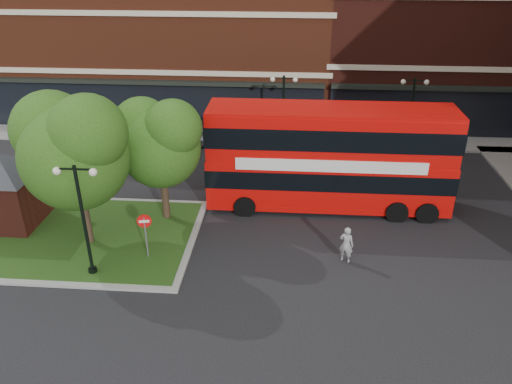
# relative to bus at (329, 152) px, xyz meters

# --- Properties ---
(ground) EXTENTS (120.00, 120.00, 0.00)m
(ground) POSITION_rel_bus_xyz_m (-4.51, -7.06, -3.06)
(ground) COLOR black
(ground) RESTS_ON ground
(pavement_far) EXTENTS (44.00, 3.00, 0.12)m
(pavement_far) POSITION_rel_bus_xyz_m (-4.51, 9.44, -3.00)
(pavement_far) COLOR slate
(pavement_far) RESTS_ON ground
(terrace_far_left) EXTENTS (26.00, 12.00, 14.00)m
(terrace_far_left) POSITION_rel_bus_xyz_m (-12.51, 16.94, 3.94)
(terrace_far_left) COLOR maroon
(terrace_far_left) RESTS_ON ground
(terrace_far_right) EXTENTS (18.00, 12.00, 16.00)m
(terrace_far_right) POSITION_rel_bus_xyz_m (9.49, 16.94, 4.94)
(terrace_far_right) COLOR #471911
(terrace_far_right) RESTS_ON ground
(traffic_island) EXTENTS (12.60, 7.60, 0.15)m
(traffic_island) POSITION_rel_bus_xyz_m (-12.51, -4.06, -2.99)
(traffic_island) COLOR gray
(traffic_island) RESTS_ON ground
(kiosk) EXTENTS (6.51, 6.51, 3.60)m
(kiosk) POSITION_rel_bus_xyz_m (-15.51, -3.06, -0.74)
(kiosk) COLOR #471911
(kiosk) RESTS_ON traffic_island
(tree_island_west) EXTENTS (5.40, 4.71, 7.21)m
(tree_island_west) POSITION_rel_bus_xyz_m (-11.10, -4.48, 1.74)
(tree_island_west) COLOR #2D2116
(tree_island_west) RESTS_ON ground
(tree_island_east) EXTENTS (4.46, 3.90, 6.29)m
(tree_island_east) POSITION_rel_bus_xyz_m (-8.09, -1.99, 1.19)
(tree_island_east) COLOR #2D2116
(tree_island_east) RESTS_ON ground
(lamp_island) EXTENTS (1.72, 0.36, 5.00)m
(lamp_island) POSITION_rel_bus_xyz_m (-10.01, -6.86, -0.23)
(lamp_island) COLOR black
(lamp_island) RESTS_ON ground
(lamp_far_left) EXTENTS (1.72, 0.36, 5.00)m
(lamp_far_left) POSITION_rel_bus_xyz_m (-2.51, 7.44, -0.23)
(lamp_far_left) COLOR black
(lamp_far_left) RESTS_ON ground
(lamp_far_right) EXTENTS (1.72, 0.36, 5.00)m
(lamp_far_right) POSITION_rel_bus_xyz_m (5.49, 7.44, -0.23)
(lamp_far_right) COLOR black
(lamp_far_right) RESTS_ON ground
(bus) EXTENTS (12.20, 2.84, 4.66)m
(bus) POSITION_rel_bus_xyz_m (0.00, 0.00, 0.00)
(bus) COLOR red
(bus) RESTS_ON ground
(woman) EXTENTS (0.73, 0.62, 1.69)m
(woman) POSITION_rel_bus_xyz_m (0.60, -5.06, -2.21)
(woman) COLOR gray
(woman) RESTS_ON ground
(car_silver) EXTENTS (3.95, 1.83, 1.31)m
(car_silver) POSITION_rel_bus_xyz_m (-7.01, 7.98, -2.40)
(car_silver) COLOR #B3B6BB
(car_silver) RESTS_ON ground
(car_white) EXTENTS (4.39, 1.54, 1.44)m
(car_white) POSITION_rel_bus_xyz_m (3.94, 8.94, -2.33)
(car_white) COLOR silver
(car_white) RESTS_ON ground
(no_entry_sign) EXTENTS (0.61, 0.17, 2.23)m
(no_entry_sign) POSITION_rel_bus_xyz_m (-8.01, -5.56, -1.47)
(no_entry_sign) COLOR slate
(no_entry_sign) RESTS_ON ground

